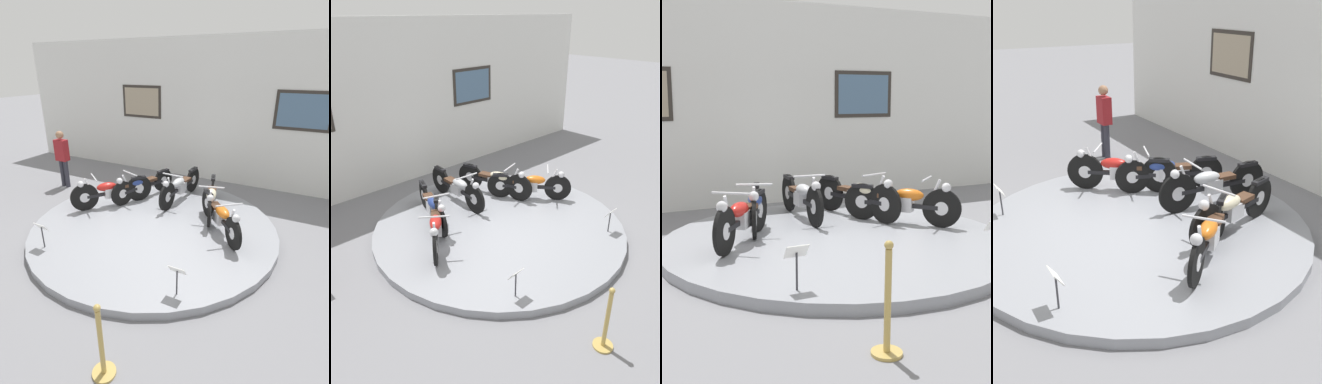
% 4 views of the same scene
% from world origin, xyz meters
% --- Properties ---
extents(ground_plane, '(60.00, 60.00, 0.00)m').
position_xyz_m(ground_plane, '(0.00, 0.00, 0.00)').
color(ground_plane, slate).
extents(display_platform, '(5.17, 5.17, 0.14)m').
position_xyz_m(display_platform, '(0.00, 0.00, 0.07)').
color(display_platform, gray).
rests_on(display_platform, ground_plane).
extents(back_wall, '(14.00, 0.22, 4.09)m').
position_xyz_m(back_wall, '(0.00, 3.64, 2.05)').
color(back_wall, silver).
rests_on(back_wall, ground_plane).
extents(motorcycle_red, '(1.26, 1.63, 0.80)m').
position_xyz_m(motorcycle_red, '(-1.36, 0.32, 0.54)').
color(motorcycle_red, black).
rests_on(motorcycle_red, display_platform).
extents(motorcycle_blue, '(0.75, 1.87, 0.78)m').
position_xyz_m(motorcycle_blue, '(-0.92, 1.06, 0.52)').
color(motorcycle_blue, black).
rests_on(motorcycle_blue, display_platform).
extents(motorcycle_silver, '(0.54, 2.02, 0.81)m').
position_xyz_m(motorcycle_silver, '(-0.00, 1.36, 0.54)').
color(motorcycle_silver, black).
rests_on(motorcycle_silver, display_platform).
extents(motorcycle_cream, '(0.69, 1.94, 0.80)m').
position_xyz_m(motorcycle_cream, '(0.92, 1.06, 0.54)').
color(motorcycle_cream, black).
rests_on(motorcycle_cream, display_platform).
extents(motorcycle_orange, '(1.30, 1.55, 0.79)m').
position_xyz_m(motorcycle_orange, '(1.36, 0.32, 0.52)').
color(motorcycle_orange, black).
rests_on(motorcycle_orange, display_platform).
extents(info_placard_front_left, '(0.26, 0.11, 0.51)m').
position_xyz_m(info_placard_front_left, '(-1.38, -1.76, 0.51)').
color(info_placard_front_left, '#333338').
rests_on(info_placard_front_left, display_platform).
extents(info_placard_front_centre, '(0.26, 0.11, 0.51)m').
position_xyz_m(info_placard_front_centre, '(1.38, -1.76, 0.51)').
color(info_placard_front_centre, '#333338').
rests_on(info_placard_front_centre, display_platform).
extents(visitor_standing, '(0.36, 0.22, 1.64)m').
position_xyz_m(visitor_standing, '(-3.57, 1.03, 0.93)').
color(visitor_standing, '#2D2D38').
rests_on(visitor_standing, ground_plane).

